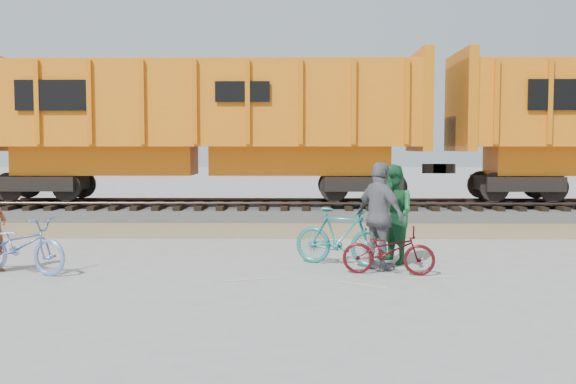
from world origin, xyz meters
The scene contains 10 objects.
ground centered at (0.00, 0.00, 0.00)m, with size 120.00×120.00×0.00m, color #9E9E99.
gravel_strip centered at (0.00, 5.50, 0.01)m, with size 120.00×3.00×0.02m, color #9E8B62.
ballast_bed centered at (0.00, 9.00, 0.15)m, with size 120.00×4.00×0.30m, color slate.
track centered at (0.00, 9.00, 0.47)m, with size 120.00×2.60×0.24m.
hopper_car_center centered at (-3.26, 9.00, 3.01)m, with size 14.00×3.13×4.65m.
bicycle_blue centered at (-5.11, -0.33, 0.50)m, with size 0.67×1.91×1.01m, color #7490D5.
bicycle_teal centered at (0.56, 0.53, 0.54)m, with size 0.51×1.81×1.09m, color teal.
bicycle_maroon centered at (1.34, -0.32, 0.42)m, with size 0.56×1.60×0.84m, color #4C0C11.
person_man centered at (1.56, 0.73, 0.95)m, with size 0.92×0.72×1.89m, color #216736.
person_woman centered at (1.24, 0.08, 0.98)m, with size 1.15×0.48×1.96m, color slate.
Camera 1 is at (-0.25, -11.41, 2.22)m, focal length 40.00 mm.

